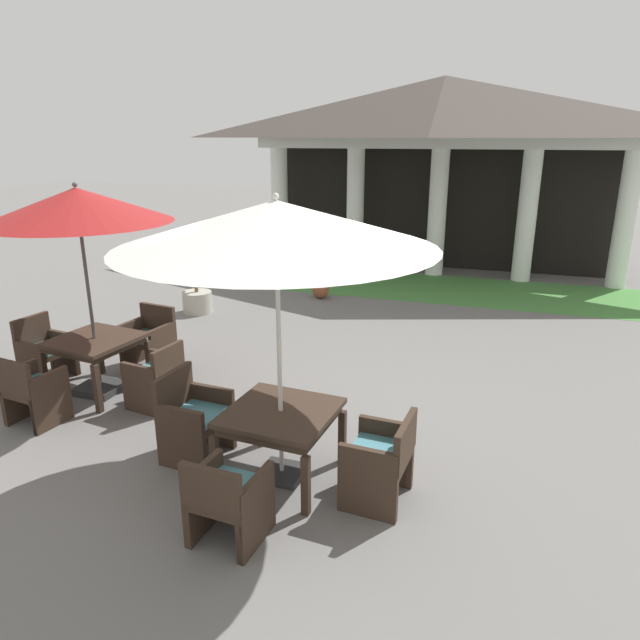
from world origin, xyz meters
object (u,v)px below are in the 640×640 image
patio_table_near_foreground (281,419)px  patio_umbrella_near_foreground (276,225)px  patio_table_mid_left (95,345)px  patio_chair_near_foreground_south (227,499)px  patio_chair_mid_left_south (32,391)px  patio_chair_mid_left_west (45,351)px  potted_palm_left_edge (197,294)px  patio_chair_mid_left_north (150,339)px  patio_chair_near_foreground_east (381,460)px  patio_chair_near_foreground_west (193,419)px  terracotta_urn (321,289)px  patio_chair_mid_left_east (156,377)px  patio_umbrella_mid_left (78,208)px

patio_table_near_foreground → patio_umbrella_near_foreground: 1.85m
patio_table_mid_left → patio_chair_near_foreground_south: bearing=-35.4°
patio_chair_mid_left_south → patio_chair_mid_left_west: bearing=135.2°
potted_palm_left_edge → patio_chair_mid_left_south: bearing=-84.3°
patio_umbrella_near_foreground → patio_chair_mid_left_north: (-2.88, 2.06, -2.07)m
patio_chair_mid_left_south → patio_chair_mid_left_north: bearing=90.0°
patio_chair_near_foreground_east → potted_palm_left_edge: potted_palm_left_edge is taller
patio_table_near_foreground → patio_chair_mid_left_south: bearing=177.8°
patio_table_near_foreground → patio_table_mid_left: size_ratio=0.96×
patio_chair_near_foreground_west → terracotta_urn: size_ratio=1.96×
patio_chair_mid_left_south → terracotta_urn: bearing=84.3°
patio_umbrella_near_foreground → patio_chair_mid_left_east: bearing=154.8°
patio_chair_near_foreground_west → patio_umbrella_near_foreground: bearing=90.0°
patio_chair_mid_left_north → patio_chair_mid_left_south: bearing=90.0°
patio_chair_near_foreground_east → patio_umbrella_near_foreground: bearing=90.0°
patio_chair_near_foreground_west → patio_table_near_foreground: bearing=90.0°
patio_table_near_foreground → patio_chair_mid_left_east: bearing=154.8°
patio_chair_near_foreground_south → potted_palm_left_edge: size_ratio=0.62×
patio_table_mid_left → terracotta_urn: size_ratio=2.34×
patio_chair_mid_left_east → patio_chair_mid_left_west: size_ratio=0.94×
patio_chair_near_foreground_south → patio_chair_mid_left_east: size_ratio=0.98×
terracotta_urn → patio_chair_near_foreground_west: bearing=-83.9°
patio_table_near_foreground → patio_umbrella_near_foreground: size_ratio=0.37×
patio_chair_near_foreground_east → patio_chair_near_foreground_west: size_ratio=0.91×
patio_table_mid_left → patio_chair_mid_left_east: bearing=-7.6°
patio_chair_mid_left_east → patio_umbrella_mid_left: bearing=90.0°
patio_chair_mid_left_south → patio_umbrella_near_foreground: bearing=5.4°
patio_umbrella_near_foreground → patio_umbrella_mid_left: (-3.01, 1.09, -0.08)m
patio_chair_near_foreground_west → patio_chair_mid_left_east: (-1.03, 0.89, -0.04)m
patio_chair_mid_left_north → patio_chair_mid_left_west: 1.39m
patio_chair_near_foreground_west → patio_table_mid_left: size_ratio=0.84×
patio_chair_near_foreground_west → potted_palm_left_edge: 5.24m
patio_umbrella_near_foreground → patio_chair_near_foreground_east: size_ratio=3.37×
patio_chair_mid_left_east → patio_chair_mid_left_west: (-1.94, 0.26, 0.01)m
patio_chair_near_foreground_east → patio_chair_mid_left_east: (-3.04, 1.03, -0.03)m
patio_chair_near_foreground_south → patio_table_mid_left: bearing=148.6°
patio_chair_near_foreground_west → patio_chair_mid_left_west: 3.19m
patio_chair_near_foreground_east → patio_chair_near_foreground_south: size_ratio=1.06×
patio_umbrella_near_foreground → patio_chair_near_foreground_east: bearing=-4.0°
patio_chair_mid_left_north → patio_chair_mid_left_east: patio_chair_mid_left_north is taller
patio_chair_near_foreground_west → patio_chair_near_foreground_south: patio_chair_near_foreground_west is taller
patio_table_mid_left → patio_chair_mid_left_east: (0.97, -0.13, -0.26)m
patio_chair_near_foreground_east → terracotta_urn: (-2.68, 6.39, -0.22)m
patio_chair_near_foreground_west → terracotta_urn: patio_chair_near_foreground_west is taller
patio_umbrella_mid_left → potted_palm_left_edge: bearing=99.2°
patio_chair_near_foreground_south → terracotta_urn: (-1.61, 7.32, -0.19)m
patio_chair_mid_left_south → patio_chair_mid_left_west: 1.39m
patio_umbrella_near_foreground → patio_chair_near_foreground_south: (-0.07, -1.00, -2.09)m
patio_chair_mid_left_north → terracotta_urn: bearing=-98.2°
patio_umbrella_near_foreground → patio_table_near_foreground: bearing=-135.0°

